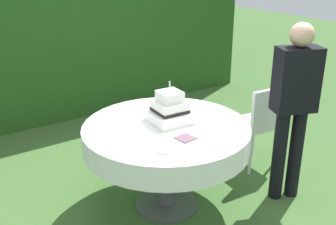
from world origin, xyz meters
TOP-DOWN VIEW (x-y plane):
  - ground_plane at (0.00, 0.00)m, footprint 20.00×20.00m
  - foliage_hedge at (0.00, 2.64)m, footprint 5.80×0.60m
  - cake_table at (0.00, 0.00)m, footprint 1.40×1.40m
  - wedding_cake at (0.08, 0.06)m, footprint 0.35×0.35m
  - serving_plate_near at (-0.26, -0.37)m, footprint 0.12×0.12m
  - serving_plate_far at (0.17, -0.48)m, footprint 0.13×0.13m
  - napkin_stack at (-0.02, -0.29)m, footprint 0.15×0.15m
  - garden_chair at (1.16, 0.04)m, footprint 0.43×0.43m
  - standing_person at (0.98, -0.48)m, footprint 0.41×0.32m

SIDE VIEW (x-z plane):
  - ground_plane at x=0.00m, z-range 0.00..0.00m
  - garden_chair at x=1.16m, z-range 0.10..0.99m
  - cake_table at x=0.00m, z-range 0.28..1.05m
  - napkin_stack at x=-0.02m, z-range 0.78..0.78m
  - serving_plate_near at x=-0.26m, z-range 0.78..0.79m
  - serving_plate_far at x=0.17m, z-range 0.78..0.79m
  - wedding_cake at x=0.08m, z-range 0.70..1.06m
  - standing_person at x=0.98m, z-range 0.13..1.73m
  - foliage_hedge at x=0.00m, z-range 0.00..2.51m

